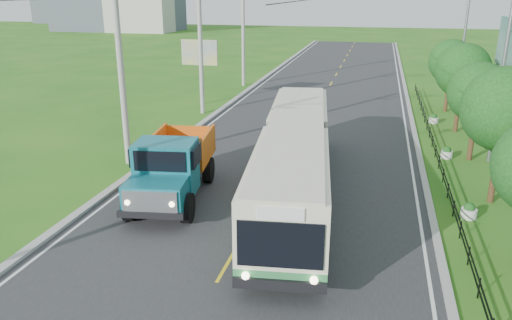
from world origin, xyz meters
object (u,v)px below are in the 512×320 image
at_px(tree_third, 505,114).
at_px(billboard_left, 200,57).
at_px(streetlight_far, 461,45).
at_px(bus, 295,154).
at_px(tree_back, 451,64).
at_px(dump_truck, 172,163).
at_px(tree_fourth, 479,95).
at_px(billboard_right, 509,51).
at_px(streetlight_mid, 499,72).
at_px(planter_far, 434,119).
at_px(pole_near, 121,69).
at_px(planter_mid, 447,153).
at_px(planter_near, 469,211).
at_px(pole_mid, 201,45).
at_px(pole_far, 244,32).
at_px(tree_fifth, 463,73).

bearing_deg(tree_third, billboard_left, 140.67).
bearing_deg(streetlight_far, bus, -113.81).
distance_m(tree_back, dump_truck, 25.28).
relative_size(tree_fourth, billboard_right, 0.74).
xyz_separation_m(streetlight_mid, planter_far, (-2.04, 8.00, -4.62)).
xyz_separation_m(pole_near, planter_mid, (16.86, 5.00, -4.81)).
relative_size(billboard_right, bus, 0.42).
bearing_deg(tree_back, planter_near, -93.57).
relative_size(tree_third, planter_mid, 8.96).
bearing_deg(streetlight_mid, pole_mid, 159.68).
height_order(streetlight_mid, dump_truck, streetlight_mid).
bearing_deg(planter_far, streetlight_far, 71.20).
bearing_deg(tree_fourth, planter_mid, -173.61).
bearing_deg(dump_truck, tree_third, 4.23).
bearing_deg(pole_mid, planter_near, -41.65).
distance_m(tree_third, tree_back, 18.00).
distance_m(pole_near, planter_mid, 18.23).
distance_m(pole_far, planter_mid, 25.85).
relative_size(pole_far, planter_mid, 14.93).
height_order(pole_mid, planter_mid, pole_mid).
distance_m(pole_mid, planter_near, 23.08).
height_order(tree_third, bus, tree_third).
distance_m(pole_far, streetlight_mid, 26.80).
xyz_separation_m(pole_far, billboard_left, (-1.24, -9.00, -1.23)).
height_order(pole_near, billboard_left, pole_near).
xyz_separation_m(pole_far, tree_fifth, (18.12, -12.86, -1.24)).
relative_size(pole_near, tree_fourth, 1.85).
distance_m(streetlight_mid, planter_mid, 5.05).
bearing_deg(tree_fourth, pole_near, -164.16).
xyz_separation_m(planter_near, bus, (-7.39, 0.61, 1.71)).
height_order(pole_far, dump_truck, pole_far).
bearing_deg(planter_near, tree_back, 86.43).
xyz_separation_m(tree_third, tree_fourth, (-0.00, 6.00, -0.40)).
bearing_deg(billboard_left, dump_truck, -73.85).
xyz_separation_m(streetlight_far, dump_truck, (-14.67, -22.90, -3.24)).
distance_m(tree_fourth, tree_back, 12.00).
distance_m(tree_fifth, planter_mid, 7.21).
relative_size(planter_near, dump_truck, 0.09).
height_order(tree_third, tree_fifth, tree_third).
bearing_deg(planter_far, bus, -115.67).
bearing_deg(pole_near, streetlight_far, 45.14).
xyz_separation_m(pole_far, tree_back, (18.12, -6.86, -1.44)).
height_order(streetlight_mid, planter_far, streetlight_mid).
distance_m(pole_far, planter_far, 20.70).
bearing_deg(bus, tree_back, 59.42).
height_order(tree_third, tree_back, tree_third).
bearing_deg(streetlight_far, tree_third, -92.27).
height_order(pole_near, streetlight_mid, pole_near).
relative_size(tree_back, bus, 0.32).
height_order(pole_mid, tree_third, pole_mid).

